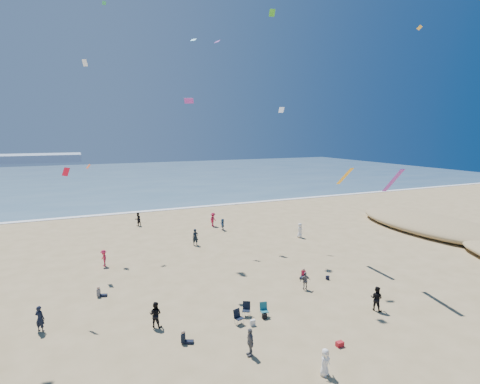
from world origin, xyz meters
name	(u,v)px	position (x,y,z in m)	size (l,w,h in m)	color
ground	(268,382)	(0.00, 0.00, 0.00)	(220.00, 220.00, 0.00)	tan
ocean	(107,178)	(0.00, 95.00, 0.03)	(220.00, 100.00, 0.06)	#476B84
surf_line	(134,212)	(0.00, 45.00, 0.04)	(220.00, 1.20, 0.08)	white
standing_flyers	(225,259)	(4.10, 16.07, 0.85)	(28.00, 39.78, 1.88)	white
seated_group	(234,328)	(0.25, 4.99, 0.42)	(17.75, 18.05, 0.84)	silver
chair_cluster	(250,312)	(1.98, 6.28, 0.50)	(2.73, 1.58, 1.00)	black
white_tote	(253,323)	(1.77, 5.45, 0.20)	(0.35, 0.20, 0.40)	silver
black_backpack	(265,316)	(2.92, 5.93, 0.19)	(0.30, 0.22, 0.38)	black
cooler	(340,344)	(5.46, 1.13, 0.15)	(0.45, 0.30, 0.30)	#B01921
navy_bag	(328,278)	(11.16, 9.84, 0.17)	(0.28, 0.18, 0.34)	black
kites_aloft	(291,105)	(8.65, 12.29, 14.93)	(42.07, 38.97, 27.81)	gold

